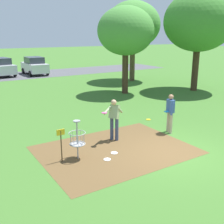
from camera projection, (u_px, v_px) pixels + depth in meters
ground_plane at (173, 153)px, 10.14m from camera, size 160.00×160.00×0.00m
dirt_tee_pad at (116, 150)px, 10.43m from camera, size 5.52×4.17×0.01m
disc_golf_basket at (76, 139)px, 9.49m from camera, size 0.98×0.58×1.39m
player_foreground_watching at (170, 111)px, 12.04m from camera, size 0.43×0.49×1.71m
player_throwing at (114, 117)px, 11.15m from camera, size 1.15×0.55×1.71m
frisbee_near_basket at (114, 153)px, 10.14m from camera, size 0.25×0.25×0.02m
frisbee_mid_grass at (148, 120)px, 14.09m from camera, size 0.24×0.24×0.02m
frisbee_far_left at (107, 159)px, 9.62m from camera, size 0.25×0.25×0.02m
tree_near_left at (199, 22)px, 20.03m from camera, size 5.08×5.08×7.22m
tree_mid_left at (133, 25)px, 24.45m from camera, size 4.80×4.80×6.99m
tree_mid_center at (126, 31)px, 19.21m from camera, size 3.94×3.94×6.06m
parking_lot_strip at (15, 76)px, 28.71m from camera, size 36.00×6.00×0.01m
parked_car_center_left at (1, 67)px, 28.35m from camera, size 2.40×4.41×1.84m
parked_car_center_right at (35, 66)px, 29.44m from camera, size 2.00×4.21×1.84m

